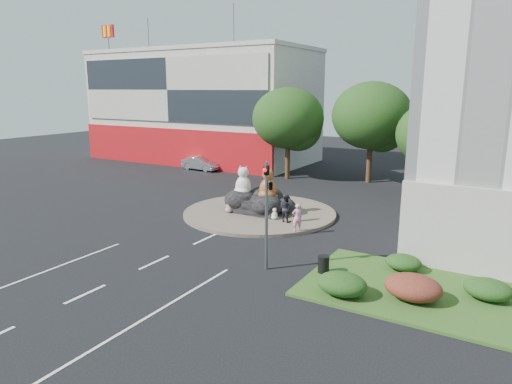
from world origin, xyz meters
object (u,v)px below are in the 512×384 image
kitten_white (274,213)px  litter_bin (324,264)px  cat_white (243,181)px  kitten_calico (230,205)px  parked_car (201,163)px  pedestrian_dark (286,208)px  pedestrian_pink (297,217)px  cat_tabby (268,184)px

kitten_white → litter_bin: size_ratio=0.99×
cat_white → litter_bin: cat_white is taller
kitten_calico → parked_car: parked_car is taller
kitten_white → pedestrian_dark: size_ratio=0.44×
kitten_calico → parked_car: 17.47m
pedestrian_pink → cat_white: bearing=-67.0°
cat_white → parked_car: bearing=130.5°
cat_white → pedestrian_dark: 4.02m
kitten_calico → litter_bin: (9.07, -6.06, -0.21)m
pedestrian_pink → litter_bin: 5.88m
pedestrian_pink → litter_bin: size_ratio=2.09×
kitten_calico → cat_white: bearing=77.8°
parked_car → litter_bin: (21.10, -18.74, -0.18)m
pedestrian_pink → pedestrian_dark: 1.94m
pedestrian_pink → cat_tabby: bearing=-78.7°
cat_tabby → pedestrian_pink: 4.28m
kitten_white → kitten_calico: bearing=129.1°
kitten_white → litter_bin: bearing=-98.7°
pedestrian_dark → parked_car: pedestrian_dark is taller
cat_white → pedestrian_pink: cat_white is taller
cat_tabby → kitten_white: bearing=-70.6°
cat_white → cat_tabby: bearing=-4.4°
cat_white → parked_car: size_ratio=0.51×
litter_bin → cat_white: bearing=140.6°
parked_car → kitten_calico: bearing=-133.1°
kitten_white → pedestrian_pink: bearing=-85.0°
litter_bin → parked_car: bearing=138.4°
cat_tabby → kitten_calico: (-2.24, -1.09, -1.44)m
litter_bin → pedestrian_pink: bearing=127.1°
pedestrian_pink → parked_car: pedestrian_pink is taller
kitten_calico → kitten_white: bearing=11.1°
pedestrian_pink → parked_car: bearing=-80.4°
cat_white → cat_tabby: 1.82m
cat_tabby → kitten_white: size_ratio=2.79×
kitten_calico → parked_car: size_ratio=0.24×
pedestrian_pink → pedestrian_dark: (-1.40, 1.34, 0.06)m
kitten_calico → pedestrian_pink: pedestrian_pink is taller
pedestrian_dark → cat_tabby: bearing=-16.9°
kitten_calico → parked_car: (-12.02, 12.68, -0.03)m
cat_white → pedestrian_dark: bearing=-22.7°
cat_white → pedestrian_pink: 5.78m
parked_car → kitten_white: bearing=-126.0°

